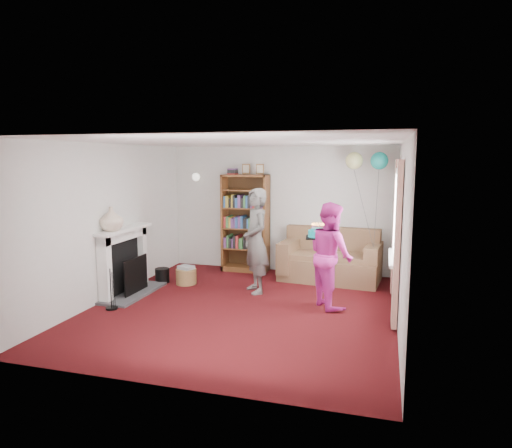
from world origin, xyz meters
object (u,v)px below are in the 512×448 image
(person_striped, at_px, (256,241))
(sofa, at_px, (331,261))
(bookcase, at_px, (246,224))
(birthday_cake, at_px, (318,234))
(person_magenta, at_px, (331,255))

(person_striped, bearing_deg, sofa, 100.79)
(bookcase, relative_size, person_striped, 1.21)
(bookcase, bearing_deg, birthday_cake, -45.97)
(bookcase, relative_size, person_magenta, 1.33)
(person_striped, relative_size, person_magenta, 1.10)
(sofa, relative_size, person_magenta, 1.11)
(person_striped, bearing_deg, birthday_cake, 36.52)
(sofa, distance_m, person_magenta, 1.65)
(bookcase, height_order, birthday_cake, bookcase)
(sofa, xyz_separation_m, person_magenta, (0.17, -1.58, 0.45))
(bookcase, height_order, sofa, bookcase)
(person_striped, bearing_deg, bookcase, 167.70)
(sofa, xyz_separation_m, birthday_cake, (-0.03, -1.54, 0.76))
(bookcase, distance_m, person_magenta, 2.63)
(bookcase, relative_size, sofa, 1.20)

